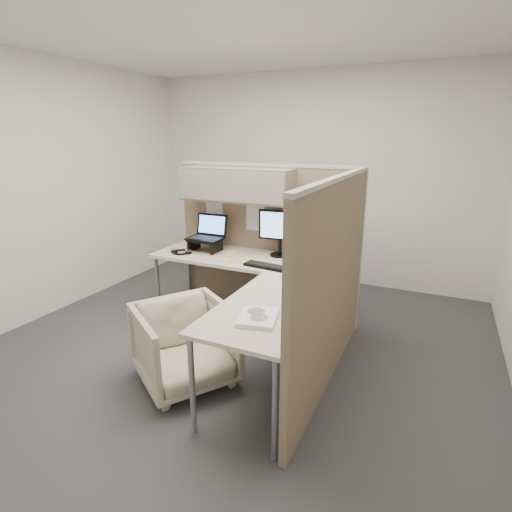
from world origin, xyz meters
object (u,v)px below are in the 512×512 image
at_px(office_chair, 185,341).
at_px(monitor_left, 280,229).
at_px(desk, 253,277).
at_px(keyboard, 266,266).

height_order(office_chair, monitor_left, monitor_left).
relative_size(desk, monitor_left, 4.29).
relative_size(office_chair, keyboard, 1.72).
bearing_deg(office_chair, keyboard, 16.67).
relative_size(desk, office_chair, 2.81).
bearing_deg(office_chair, desk, 15.25).
height_order(desk, monitor_left, monitor_left).
bearing_deg(office_chair, monitor_left, 22.74).
bearing_deg(monitor_left, office_chair, -105.44).
bearing_deg(monitor_left, desk, -95.92).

